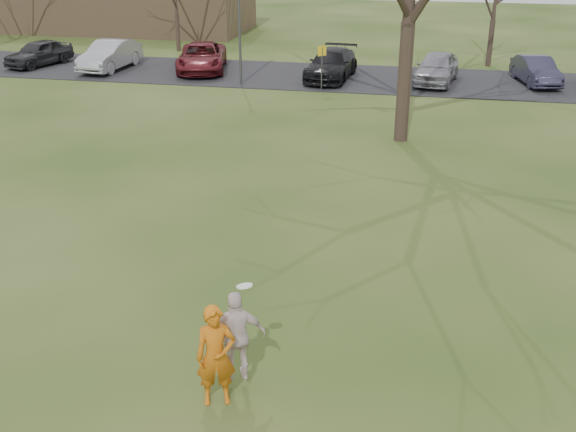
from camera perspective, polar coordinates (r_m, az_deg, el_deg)
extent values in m
plane|color=#1E380F|center=(12.53, -3.68, -13.59)|extent=(120.00, 120.00, 0.00)
cube|color=black|center=(35.53, 6.76, 11.17)|extent=(62.00, 6.50, 0.04)
imported|color=#BE600F|center=(11.64, -5.96, -11.39)|extent=(0.77, 0.64, 1.82)
imported|color=#262629|center=(40.61, -19.84, 12.53)|extent=(2.72, 4.26, 1.35)
imported|color=#A1A1A7|center=(38.41, -14.47, 12.71)|extent=(1.91, 4.63, 1.49)
imported|color=maroon|center=(37.16, -7.11, 12.85)|extent=(3.44, 5.49, 1.41)
imported|color=black|center=(35.15, 3.58, 12.36)|extent=(2.38, 5.00, 1.41)
imported|color=gray|center=(34.87, 12.15, 11.85)|extent=(2.40, 4.53, 1.47)
imported|color=#2C2B40|center=(35.98, 19.75, 11.22)|extent=(2.17, 4.11, 1.29)
imported|color=silver|center=(11.83, -4.21, -9.86)|extent=(1.06, 0.77, 1.67)
cylinder|color=white|center=(11.29, -3.60, -5.77)|extent=(0.28, 0.27, 0.11)
cube|color=#8C6D4C|center=(53.07, -14.77, 16.57)|extent=(20.00, 8.00, 3.50)
cylinder|color=#47474C|center=(33.59, -4.03, 15.73)|extent=(0.12, 0.12, 6.00)
cylinder|color=#47474C|center=(32.63, 2.79, 11.96)|extent=(0.06, 0.06, 2.00)
cube|color=yellow|center=(32.47, 2.82, 13.43)|extent=(0.35, 0.35, 0.45)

